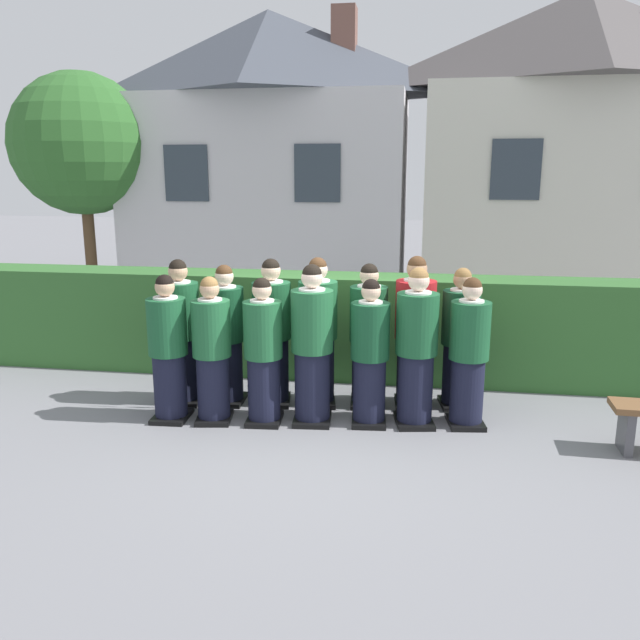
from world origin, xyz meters
TOP-DOWN VIEW (x-y plane):
  - ground_plane at (0.00, 0.00)m, footprint 60.00×60.00m
  - student_front_row_0 at (-1.55, -0.16)m, footprint 0.41×0.51m
  - student_front_row_1 at (-1.08, -0.13)m, footprint 0.43×0.52m
  - student_front_row_2 at (-0.54, -0.08)m, footprint 0.40×0.47m
  - student_front_row_3 at (-0.04, 0.01)m, footprint 0.44×0.52m
  - student_front_row_4 at (0.56, 0.06)m, footprint 0.40×0.51m
  - student_front_row_5 at (1.03, 0.12)m, footprint 0.46×0.56m
  - student_front_row_6 at (1.57, 0.17)m, footprint 0.42×0.49m
  - student_rear_row_0 at (-1.61, 0.37)m, footprint 0.45×0.53m
  - student_rear_row_1 at (-1.10, 0.43)m, footprint 0.42×0.47m
  - student_rear_row_2 at (-0.59, 0.49)m, footprint 0.46×0.53m
  - student_rear_row_3 at (-0.07, 0.56)m, footprint 0.47×0.55m
  - student_rear_row_4 at (0.49, 0.62)m, footprint 0.42×0.53m
  - student_in_red_blazer at (1.01, 0.65)m, footprint 0.45×0.52m
  - student_rear_row_6 at (1.50, 0.72)m, footprint 0.43×0.50m
  - hedge at (0.00, 1.65)m, footprint 10.43×0.70m
  - school_building_main at (4.07, 7.75)m, footprint 6.39×3.27m
  - school_building_annex at (-2.31, 7.80)m, footprint 6.23×3.49m
  - oak_tree_left at (-5.97, 6.41)m, footprint 2.89×2.89m

SIDE VIEW (x-z plane):
  - ground_plane at x=0.00m, z-range 0.00..0.00m
  - hedge at x=0.00m, z-range 0.00..1.32m
  - student_front_row_4 at x=0.56m, z-range -0.04..1.51m
  - student_front_row_2 at x=-0.54m, z-range -0.04..1.51m
  - student_front_row_1 at x=-1.08m, z-range -0.04..1.52m
  - student_front_row_6 at x=1.57m, z-range -0.04..1.53m
  - student_front_row_0 at x=-1.55m, z-range -0.04..1.53m
  - student_rear_row_6 at x=1.50m, z-range -0.04..1.55m
  - student_rear_row_1 at x=-1.10m, z-range -0.04..1.56m
  - student_rear_row_4 at x=0.49m, z-range -0.04..1.58m
  - student_rear_row_0 at x=-1.61m, z-range -0.04..1.62m
  - student_front_row_5 at x=1.03m, z-range -0.04..1.63m
  - student_rear_row_2 at x=-0.59m, z-range -0.04..1.63m
  - student_rear_row_3 at x=-0.07m, z-range -0.04..1.65m
  - student_front_row_3 at x=-0.04m, z-range -0.04..1.65m
  - student_in_red_blazer at x=1.01m, z-range -0.04..1.67m
  - school_building_annex at x=-2.31m, z-range 0.08..6.00m
  - school_building_main at x=4.07m, z-range 0.08..6.16m
  - oak_tree_left at x=-5.97m, z-range 0.85..5.46m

